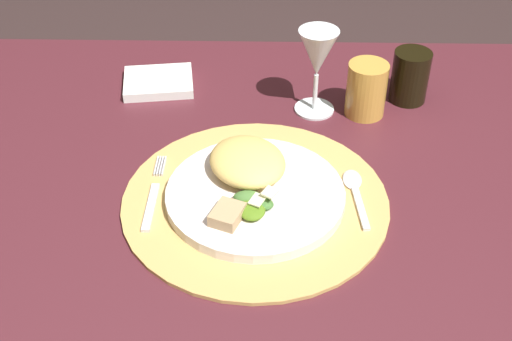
# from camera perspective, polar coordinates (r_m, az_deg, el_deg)

# --- Properties ---
(dining_table) EXTENTS (1.40, 0.86, 0.71)m
(dining_table) POSITION_cam_1_polar(r_m,az_deg,el_deg) (1.10, 2.45, -4.32)
(dining_table) COLOR #4C1D25
(dining_table) RESTS_ON ground
(placemat) EXTENTS (0.39, 0.39, 0.01)m
(placemat) POSITION_cam_1_polar(r_m,az_deg,el_deg) (0.99, -0.06, -2.58)
(placemat) COLOR tan
(placemat) RESTS_ON dining_table
(dinner_plate) EXTENTS (0.26, 0.26, 0.02)m
(dinner_plate) POSITION_cam_1_polar(r_m,az_deg,el_deg) (0.98, -0.06, -2.09)
(dinner_plate) COLOR silver
(dinner_plate) RESTS_ON placemat
(pasta_serving) EXTENTS (0.15, 0.16, 0.04)m
(pasta_serving) POSITION_cam_1_polar(r_m,az_deg,el_deg) (1.00, -0.73, 0.76)
(pasta_serving) COLOR #E9BF63
(pasta_serving) RESTS_ON dinner_plate
(salad_greens) EXTENTS (0.07, 0.06, 0.03)m
(salad_greens) POSITION_cam_1_polar(r_m,az_deg,el_deg) (0.94, -0.27, -2.80)
(salad_greens) COLOR #487333
(salad_greens) RESTS_ON dinner_plate
(bread_piece) EXTENTS (0.05, 0.06, 0.02)m
(bread_piece) POSITION_cam_1_polar(r_m,az_deg,el_deg) (0.92, -2.43, -3.73)
(bread_piece) COLOR tan
(bread_piece) RESTS_ON dinner_plate
(fork) EXTENTS (0.02, 0.17, 0.00)m
(fork) POSITION_cam_1_polar(r_m,az_deg,el_deg) (1.00, -8.65, -2.10)
(fork) COLOR silver
(fork) RESTS_ON placemat
(spoon) EXTENTS (0.03, 0.13, 0.01)m
(spoon) POSITION_cam_1_polar(r_m,az_deg,el_deg) (1.01, 8.31, -1.44)
(spoon) COLOR silver
(spoon) RESTS_ON placemat
(napkin) EXTENTS (0.14, 0.12, 0.02)m
(napkin) POSITION_cam_1_polar(r_m,az_deg,el_deg) (1.26, -8.22, 7.38)
(napkin) COLOR white
(napkin) RESTS_ON dining_table
(wine_glass) EXTENTS (0.07, 0.07, 0.15)m
(wine_glass) POSITION_cam_1_polar(r_m,az_deg,el_deg) (1.13, 5.21, 9.55)
(wine_glass) COLOR silver
(wine_glass) RESTS_ON dining_table
(amber_tumbler) EXTENTS (0.07, 0.07, 0.09)m
(amber_tumbler) POSITION_cam_1_polar(r_m,az_deg,el_deg) (1.17, 9.29, 6.76)
(amber_tumbler) COLOR gold
(amber_tumbler) RESTS_ON dining_table
(dark_tumbler) EXTENTS (0.07, 0.07, 0.09)m
(dark_tumbler) POSITION_cam_1_polar(r_m,az_deg,el_deg) (1.22, 12.86, 7.75)
(dark_tumbler) COLOR black
(dark_tumbler) RESTS_ON dining_table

